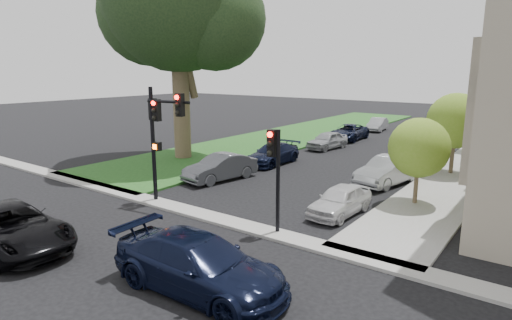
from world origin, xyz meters
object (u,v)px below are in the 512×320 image
Objects in this scene: traffic_signal_secondary at (275,162)px; car_parked_2 at (417,155)px; car_parked_8 at (349,132)px; small_tree_c at (480,117)px; car_cross_far at (199,264)px; small_tree_a at (419,148)px; small_tree_b at (456,121)px; car_cross_near at (11,228)px; traffic_signal_main at (159,124)px; car_parked_6 at (273,154)px; car_parked_9 at (378,124)px; car_parked_4 at (454,133)px; car_parked_1 at (388,171)px; car_parked_7 at (327,140)px; car_parked_5 at (220,167)px; car_parked_0 at (340,200)px.

traffic_signal_secondary is 15.09m from car_parked_2.
car_parked_2 is 1.08× the size of car_parked_8.
small_tree_c reaches higher than car_cross_far.
small_tree_b is (0.00, 7.13, 0.52)m from small_tree_a.
car_cross_far is (7.24, 1.73, 0.03)m from car_cross_near.
traffic_signal_main is 6.36m from traffic_signal_secondary.
small_tree_b is 11.09m from car_parked_6.
small_tree_c is at bearing -41.51° from car_parked_9.
car_parked_4 is 7.89m from car_parked_9.
car_parked_1 is (0.34, 14.28, -0.04)m from car_cross_far.
car_parked_9 is (-0.08, 18.95, -0.02)m from car_parked_6.
small_tree_c reaches higher than car_parked_8.
car_parked_5 is at bearing -84.47° from car_parked_7.
car_parked_4 is (7.24, 33.27, -0.02)m from car_cross_near.
car_parked_5 is 17.16m from car_parked_8.
small_tree_a reaches higher than car_cross_near.
car_parked_7 is at bearing 110.74° from traffic_signal_secondary.
small_tree_c is at bearing -1.92° from car_parked_8.
car_parked_0 is 0.82× the size of car_parked_1.
car_parked_0 is at bearing -78.19° from car_parked_1.
small_tree_b is 22.71m from car_cross_near.
car_parked_0 is (1.07, 3.44, -2.15)m from traffic_signal_secondary.
car_parked_9 is (-10.19, 15.15, -2.55)m from small_tree_b.
car_parked_0 is 23.32m from car_parked_4.
small_tree_a is 1.07× the size of car_parked_0.
car_cross_near is (-9.85, -20.32, -2.43)m from small_tree_b.
car_parked_9 is (-10.19, 22.28, -2.03)m from small_tree_a.
car_cross_near is at bearing -82.81° from car_parked_7.
car_cross_far reaches higher than car_parked_5.
car_parked_4 is 1.28× the size of car_parked_7.
traffic_signal_secondary is 23.11m from car_parked_8.
car_parked_5 is (-7.93, 1.37, 0.09)m from car_parked_0.
car_cross_far is at bearing -80.14° from car_parked_1.
small_tree_b reaches higher than car_cross_near.
car_parked_0 is 0.77× the size of car_parked_8.
car_cross_far is at bearing -94.18° from car_parked_2.
car_parked_9 is (-10.19, 6.87, -2.03)m from small_tree_c.
small_tree_c is 12.94m from car_parked_1.
car_parked_4 reaches higher than car_parked_7.
small_tree_a is 7.15m from small_tree_b.
small_tree_a is at bearing -77.74° from car_parked_2.
car_parked_5 is at bearing 36.05° from car_cross_far.
car_cross_far is 1.39× the size of car_parked_9.
small_tree_a is 10.83m from car_parked_6.
car_cross_near is 11.33m from car_parked_5.
car_parked_8 is 6.98m from car_parked_9.
car_parked_2 is at bearing 105.48° from small_tree_a.
car_parked_7 is (0.14, 23.51, -0.08)m from car_cross_near.
traffic_signal_main reaches higher than car_parked_4.
car_parked_1 is (-2.27, 2.82, -1.93)m from small_tree_a.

